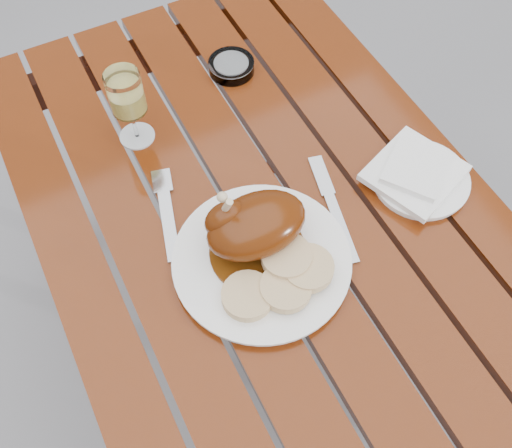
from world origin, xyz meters
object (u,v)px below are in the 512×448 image
Objects in this scene: dinner_plate at (262,261)px; wine_glass at (130,108)px; table at (259,287)px; ashtray at (231,66)px; side_plate at (420,179)px.

wine_glass is (-0.09, 0.37, 0.07)m from dinner_plate.
table is at bearing 63.57° from dinner_plate.
dinner_plate is (-0.06, -0.12, 0.38)m from table.
dinner_plate is 3.12× the size of ashtray.
side_plate is (0.29, -0.10, 0.38)m from table.
wine_glass is at bearing 141.34° from side_plate.
wine_glass reaches higher than side_plate.
ashtray is at bearing 113.58° from side_plate.
table is 0.49m from side_plate.
side_plate is (0.44, -0.35, -0.07)m from wine_glass.
ashtray is (-0.19, 0.43, 0.00)m from side_plate.
table is at bearing -107.16° from ashtray.
ashtray is (0.10, 0.33, 0.39)m from table.
ashtray is at bearing 17.90° from wine_glass.
wine_glass reaches higher than ashtray.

